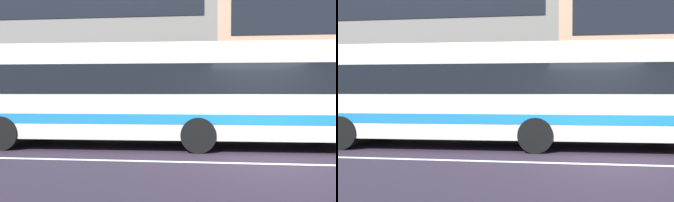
# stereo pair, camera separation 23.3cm
# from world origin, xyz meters

# --- Properties ---
(ground_plane) EXTENTS (160.00, 160.00, 0.00)m
(ground_plane) POSITION_xyz_m (0.00, 0.00, 0.00)
(ground_plane) COLOR #2B212E
(lane_centre_line) EXTENTS (60.00, 0.16, 0.01)m
(lane_centre_line) POSITION_xyz_m (0.00, 0.00, 0.00)
(lane_centre_line) COLOR silver
(lane_centre_line) RESTS_ON ground_plane
(hedge_row_far) EXTENTS (13.02, 1.10, 0.89)m
(hedge_row_far) POSITION_xyz_m (-3.33, 6.16, 0.45)
(hedge_row_far) COLOR #224715
(hedge_row_far) RESTS_ON ground_plane
(apartment_block_left) EXTENTS (18.65, 11.00, 12.56)m
(apartment_block_left) POSITION_xyz_m (-10.05, 16.25, 6.28)
(apartment_block_left) COLOR gray
(apartment_block_left) RESTS_ON ground_plane
(transit_bus) EXTENTS (12.05, 2.87, 3.14)m
(transit_bus) POSITION_xyz_m (-2.44, 2.41, 1.73)
(transit_bus) COLOR beige
(transit_bus) RESTS_ON ground_plane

